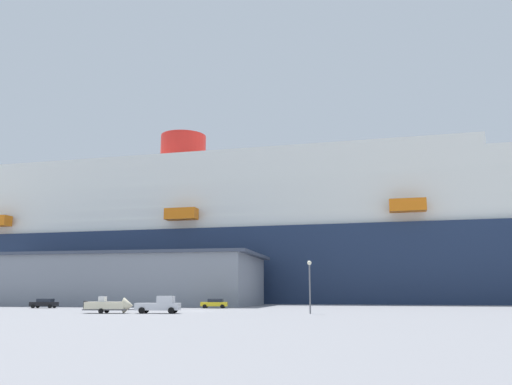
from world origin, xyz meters
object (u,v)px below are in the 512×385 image
object	(u,v)px
pickup_truck	(160,305)
parked_car_black_coupe	(44,303)
parked_car_yellow_taxi	(215,303)
cruise_ship	(306,241)
street_lamp	(310,278)
small_boat_on_trailer	(112,306)

from	to	relation	value
pickup_truck	parked_car_black_coupe	world-z (taller)	pickup_truck
pickup_truck	parked_car_yellow_taxi	size ratio (longest dim) A/B	1.24
cruise_ship	street_lamp	size ratio (longest dim) A/B	41.87
pickup_truck	parked_car_yellow_taxi	xyz separation A→B (m)	(0.74, 23.38, -0.21)
small_boat_on_trailer	parked_car_black_coupe	distance (m)	29.42
pickup_truck	parked_car_yellow_taxi	world-z (taller)	pickup_truck
pickup_truck	small_boat_on_trailer	xyz separation A→B (m)	(-6.17, -0.87, -0.08)
parked_car_black_coupe	pickup_truck	bearing A→B (deg)	-33.42
pickup_truck	street_lamp	bearing A→B (deg)	7.61
cruise_ship	pickup_truck	size ratio (longest dim) A/B	47.55
cruise_ship	street_lamp	distance (m)	74.69
cruise_ship	parked_car_black_coupe	size ratio (longest dim) A/B	59.19
pickup_truck	parked_car_black_coupe	xyz separation A→B (m)	(-28.21, 18.62, -0.21)
small_boat_on_trailer	parked_car_black_coupe	size ratio (longest dim) A/B	1.51
pickup_truck	parked_car_black_coupe	bearing A→B (deg)	146.58
pickup_truck	street_lamp	xyz separation A→B (m)	(18.97, 2.54, 3.38)
street_lamp	pickup_truck	bearing A→B (deg)	-172.39
cruise_ship	street_lamp	bearing A→B (deg)	-83.94
small_boat_on_trailer	parked_car_black_coupe	xyz separation A→B (m)	(-22.04, 19.49, -0.13)
parked_car_yellow_taxi	parked_car_black_coupe	distance (m)	29.34
street_lamp	small_boat_on_trailer	bearing A→B (deg)	-172.28
cruise_ship	parked_car_yellow_taxi	distance (m)	55.67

